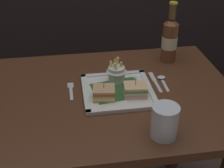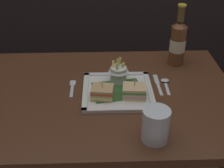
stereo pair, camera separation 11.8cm
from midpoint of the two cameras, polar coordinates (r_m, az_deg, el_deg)
dining_table at (r=1.31m, az=-3.57°, el=-8.80°), size 1.02×0.73×0.74m
square_plate at (r=1.20m, az=-1.76°, el=-1.39°), size 0.27×0.27×0.02m
sandwich_half_left at (r=1.14m, az=-4.47°, el=-1.73°), size 0.09×0.08×0.06m
sandwich_half_right at (r=1.15m, az=1.42°, el=-1.20°), size 0.09×0.07×0.08m
fries_cup at (r=1.23m, az=-1.90°, el=2.25°), size 0.08×0.08×0.11m
beer_bottle at (r=1.41m, az=8.27°, el=8.18°), size 0.07×0.07×0.27m
water_glass at (r=0.98m, az=6.26°, el=-7.41°), size 0.09×0.09×0.11m
fork at (r=1.23m, az=-10.34°, el=-1.17°), size 0.02×0.12×0.00m
knife at (r=1.28m, az=5.33°, el=0.48°), size 0.02×0.16×0.00m
spoon at (r=1.28m, az=6.71°, el=0.79°), size 0.04×0.12×0.01m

